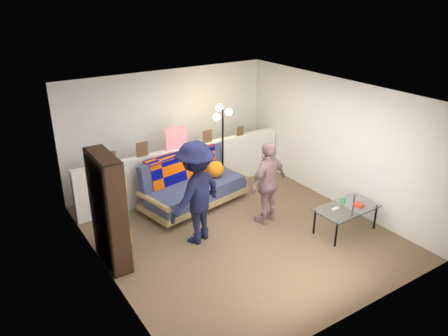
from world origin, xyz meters
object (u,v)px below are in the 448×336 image
Objects in this scene: futon_sofa at (193,185)px; floor_lamp at (222,130)px; person_right at (268,183)px; bookshelf at (109,214)px; person_left at (196,193)px; coffee_table at (347,209)px.

floor_lamp reaches higher than futon_sofa.
bookshelf is at bearing -18.66° from person_right.
floor_lamp is 1.72m from person_right.
bookshelf is at bearing -154.55° from floor_lamp.
person_left is at bearing -18.08° from person_right.
person_left is 1.16× the size of person_right.
bookshelf reaches higher than person_right.
futon_sofa is 1.46× the size of person_right.
futon_sofa is 1.36m from person_left.
futon_sofa is 2.85m from coffee_table.
futon_sofa is at bearing -70.83° from person_right.
bookshelf is 1.39m from person_left.
coffee_table is (3.66, -1.31, -0.39)m from bookshelf.
bookshelf is 3.91m from coffee_table.
futon_sofa is 1.28m from floor_lamp.
floor_lamp reaches higher than person_right.
futon_sofa reaches higher than coffee_table.
person_right is at bearing 152.72° from person_left.
person_right is (1.37, -0.13, -0.12)m from person_left.
coffee_table is at bearing -53.63° from futon_sofa.
person_right is at bearing 131.24° from coffee_table.
coffee_table is at bearing 118.48° from person_right.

